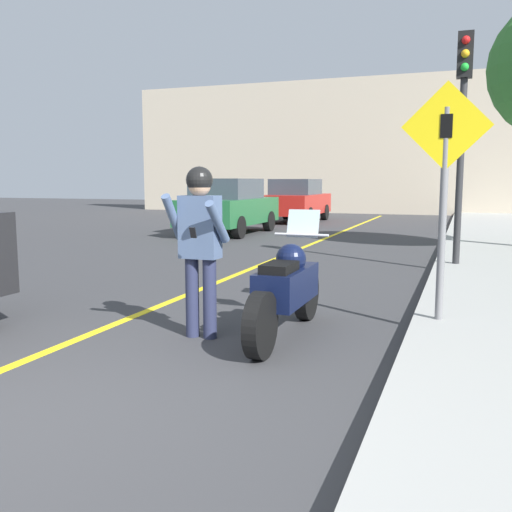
{
  "coord_description": "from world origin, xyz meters",
  "views": [
    {
      "loc": [
        3.09,
        -2.75,
        1.62
      ],
      "look_at": [
        0.97,
        3.01,
        0.81
      ],
      "focal_mm": 40.0,
      "sensor_mm": 36.0,
      "label": 1
    }
  ],
  "objects_px": {
    "motorcycle": "(287,289)",
    "traffic_light": "(463,106)",
    "person_biker": "(200,234)",
    "parked_car_green": "(229,206)",
    "parked_car_red": "(297,200)",
    "crossing_sign": "(444,179)"
  },
  "relations": [
    {
      "from": "crossing_sign",
      "to": "parked_car_red",
      "type": "distance_m",
      "value": 16.72
    },
    {
      "from": "motorcycle",
      "to": "traffic_light",
      "type": "xyz_separation_m",
      "value": [
        1.58,
        5.1,
        2.39
      ]
    },
    {
      "from": "motorcycle",
      "to": "person_biker",
      "type": "relative_size",
      "value": 1.26
    },
    {
      "from": "motorcycle",
      "to": "parked_car_red",
      "type": "distance_m",
      "value": 16.88
    },
    {
      "from": "motorcycle",
      "to": "crossing_sign",
      "type": "height_order",
      "value": "crossing_sign"
    },
    {
      "from": "person_biker",
      "to": "parked_car_red",
      "type": "bearing_deg",
      "value": 102.88
    },
    {
      "from": "motorcycle",
      "to": "traffic_light",
      "type": "bearing_deg",
      "value": 72.78
    },
    {
      "from": "motorcycle",
      "to": "person_biker",
      "type": "bearing_deg",
      "value": -156.97
    },
    {
      "from": "motorcycle",
      "to": "parked_car_red",
      "type": "xyz_separation_m",
      "value": [
        -4.61,
        16.24,
        0.35
      ]
    },
    {
      "from": "motorcycle",
      "to": "parked_car_green",
      "type": "xyz_separation_m",
      "value": [
        -5.09,
        10.48,
        0.35
      ]
    },
    {
      "from": "person_biker",
      "to": "parked_car_green",
      "type": "height_order",
      "value": "person_biker"
    },
    {
      "from": "motorcycle",
      "to": "person_biker",
      "type": "xyz_separation_m",
      "value": [
        -0.82,
        -0.35,
        0.58
      ]
    },
    {
      "from": "motorcycle",
      "to": "traffic_light",
      "type": "relative_size",
      "value": 0.56
    },
    {
      "from": "crossing_sign",
      "to": "parked_car_green",
      "type": "bearing_deg",
      "value": 123.87
    },
    {
      "from": "crossing_sign",
      "to": "parked_car_green",
      "type": "distance_m",
      "value": 11.82
    },
    {
      "from": "person_biker",
      "to": "traffic_light",
      "type": "distance_m",
      "value": 6.22
    },
    {
      "from": "person_biker",
      "to": "traffic_light",
      "type": "relative_size",
      "value": 0.44
    },
    {
      "from": "parked_car_green",
      "to": "parked_car_red",
      "type": "height_order",
      "value": "same"
    },
    {
      "from": "person_biker",
      "to": "traffic_light",
      "type": "height_order",
      "value": "traffic_light"
    },
    {
      "from": "motorcycle",
      "to": "crossing_sign",
      "type": "distance_m",
      "value": 1.99
    },
    {
      "from": "crossing_sign",
      "to": "person_biker",
      "type": "bearing_deg",
      "value": -155.83
    },
    {
      "from": "motorcycle",
      "to": "parked_car_green",
      "type": "height_order",
      "value": "parked_car_green"
    }
  ]
}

